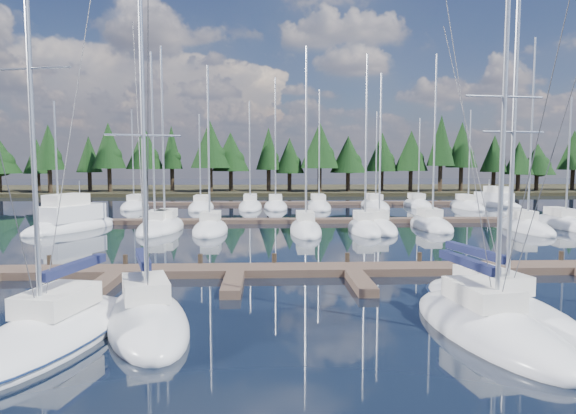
{
  "coord_description": "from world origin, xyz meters",
  "views": [
    {
      "loc": [
        -4.46,
        -8.5,
        5.93
      ],
      "look_at": [
        -3.12,
        22.0,
        3.16
      ],
      "focal_mm": 32.0,
      "sensor_mm": 36.0,
      "label": 1
    }
  ],
  "objects_px": {
    "main_dock": "(352,272)",
    "front_sailboat_1": "(51,335)",
    "front_sailboat_3": "(488,327)",
    "front_sailboat_2": "(147,320)",
    "motor_yacht_right": "(494,203)",
    "motor_yacht_left": "(72,223)",
    "front_sailboat_4": "(498,310)"
  },
  "relations": [
    {
      "from": "main_dock",
      "to": "front_sailboat_1",
      "type": "distance_m",
      "value": 14.77
    },
    {
      "from": "main_dock",
      "to": "front_sailboat_1",
      "type": "height_order",
      "value": "front_sailboat_1"
    },
    {
      "from": "front_sailboat_1",
      "to": "front_sailboat_3",
      "type": "distance_m",
      "value": 14.53
    },
    {
      "from": "front_sailboat_2",
      "to": "front_sailboat_3",
      "type": "bearing_deg",
      "value": -6.59
    },
    {
      "from": "front_sailboat_1",
      "to": "motor_yacht_right",
      "type": "xyz_separation_m",
      "value": [
        36.68,
        48.7,
        0.18
      ]
    },
    {
      "from": "motor_yacht_left",
      "to": "motor_yacht_right",
      "type": "distance_m",
      "value": 50.78
    },
    {
      "from": "front_sailboat_3",
      "to": "motor_yacht_left",
      "type": "height_order",
      "value": "front_sailboat_3"
    },
    {
      "from": "front_sailboat_3",
      "to": "front_sailboat_4",
      "type": "distance_m",
      "value": 2.4
    },
    {
      "from": "main_dock",
      "to": "front_sailboat_2",
      "type": "bearing_deg",
      "value": -138.04
    },
    {
      "from": "motor_yacht_right",
      "to": "motor_yacht_left",
      "type": "bearing_deg",
      "value": -155.94
    },
    {
      "from": "main_dock",
      "to": "front_sailboat_1",
      "type": "relative_size",
      "value": 2.79
    },
    {
      "from": "front_sailboat_4",
      "to": "motor_yacht_right",
      "type": "height_order",
      "value": "front_sailboat_4"
    },
    {
      "from": "front_sailboat_1",
      "to": "front_sailboat_2",
      "type": "distance_m",
      "value": 3.14
    },
    {
      "from": "front_sailboat_1",
      "to": "motor_yacht_left",
      "type": "xyz_separation_m",
      "value": [
        -9.69,
        27.99,
        0.26
      ]
    },
    {
      "from": "front_sailboat_1",
      "to": "front_sailboat_4",
      "type": "height_order",
      "value": "front_sailboat_1"
    },
    {
      "from": "motor_yacht_left",
      "to": "front_sailboat_2",
      "type": "bearing_deg",
      "value": -64.84
    },
    {
      "from": "front_sailboat_4",
      "to": "motor_yacht_right",
      "type": "relative_size",
      "value": 1.41
    },
    {
      "from": "front_sailboat_2",
      "to": "front_sailboat_1",
      "type": "bearing_deg",
      "value": -151.13
    },
    {
      "from": "front_sailboat_1",
      "to": "front_sailboat_4",
      "type": "bearing_deg",
      "value": 7.85
    },
    {
      "from": "front_sailboat_1",
      "to": "motor_yacht_left",
      "type": "height_order",
      "value": "front_sailboat_1"
    },
    {
      "from": "front_sailboat_1",
      "to": "motor_yacht_left",
      "type": "relative_size",
      "value": 1.49
    },
    {
      "from": "front_sailboat_1",
      "to": "front_sailboat_2",
      "type": "height_order",
      "value": "front_sailboat_1"
    },
    {
      "from": "front_sailboat_3",
      "to": "motor_yacht_right",
      "type": "height_order",
      "value": "front_sailboat_3"
    },
    {
      "from": "main_dock",
      "to": "motor_yacht_right",
      "type": "relative_size",
      "value": 4.92
    },
    {
      "from": "front_sailboat_1",
      "to": "front_sailboat_3",
      "type": "xyz_separation_m",
      "value": [
        14.53,
        0.16,
        -0.0
      ]
    },
    {
      "from": "main_dock",
      "to": "motor_yacht_right",
      "type": "bearing_deg",
      "value": 57.34
    },
    {
      "from": "front_sailboat_2",
      "to": "front_sailboat_4",
      "type": "relative_size",
      "value": 0.97
    },
    {
      "from": "motor_yacht_right",
      "to": "front_sailboat_4",
      "type": "bearing_deg",
      "value": -114.17
    },
    {
      "from": "motor_yacht_right",
      "to": "front_sailboat_2",
      "type": "bearing_deg",
      "value": -125.72
    },
    {
      "from": "motor_yacht_left",
      "to": "main_dock",
      "type": "bearing_deg",
      "value": -41.43
    },
    {
      "from": "main_dock",
      "to": "front_sailboat_2",
      "type": "xyz_separation_m",
      "value": [
        -8.7,
        -7.82,
        0.08
      ]
    },
    {
      "from": "front_sailboat_3",
      "to": "front_sailboat_1",
      "type": "bearing_deg",
      "value": -179.39
    }
  ]
}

